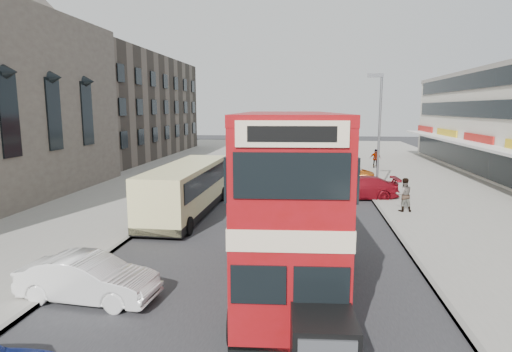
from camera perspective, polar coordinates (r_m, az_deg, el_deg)
The scene contains 18 objects.
ground at distance 12.37m, azimuth -2.61°, elevation -19.17°, with size 160.00×160.00×0.00m, color #28282B.
road_surface at distance 31.33m, azimuth 3.50°, elevation -1.59°, with size 12.00×90.00×0.01m, color #28282B.
pavement_right at distance 32.87m, azimuth 24.88°, elevation -1.81°, with size 12.00×90.00×0.15m, color gray.
pavement_left at distance 34.19m, azimuth -17.01°, elevation -0.95°, with size 12.00×90.00×0.15m, color gray.
kerb_left at distance 32.26m, azimuth -7.38°, elevation -1.21°, with size 0.20×90.00×0.16m, color gray.
kerb_right at distance 31.55m, azimuth 14.63°, elevation -1.67°, with size 0.20×90.00×0.16m, color gray.
brick_terrace at distance 54.25m, azimuth -19.31°, elevation 8.85°, with size 14.00×28.00×12.00m, color #66594C.
street_lamp at distance 29.12m, azimuth 16.35°, elevation 6.71°, with size 1.00×0.20×8.12m.
bus_main at distance 13.25m, azimuth 4.25°, elevation -3.68°, with size 3.41×10.15×5.56m.
bus_second at distance 40.38m, azimuth 6.85°, elevation 4.36°, with size 2.52×8.65×4.74m.
coach at distance 23.49m, azimuth -9.40°, elevation -1.56°, with size 2.68×9.85×2.60m.
car_left_front at distance 14.20m, azimuth -21.87°, elevation -12.82°, with size 1.49×4.28×1.41m, color white.
car_right_a at distance 28.17m, azimuth 13.76°, elevation -1.55°, with size 2.08×5.11×1.48m, color maroon.
car_right_b at distance 34.53m, azimuth 12.40°, elevation 0.16°, with size 1.89×4.09×1.14m, color #B65712.
car_right_c at distance 45.44m, azimuth 10.69°, elevation 2.47°, with size 1.56×3.88×1.32m, color #5793AE.
pedestrian_near at distance 24.82m, azimuth 19.51°, elevation -2.39°, with size 0.71×0.48×1.92m, color gray.
pedestrian_far at distance 42.28m, azimuth 15.95°, elevation 2.32°, with size 1.06×0.44×1.81m, color gray.
cyclist at distance 33.49m, azimuth 9.92°, elevation 0.05°, with size 0.75×1.84×1.88m.
Camera 1 is at (1.85, -10.72, 5.88)m, focal length 29.34 mm.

